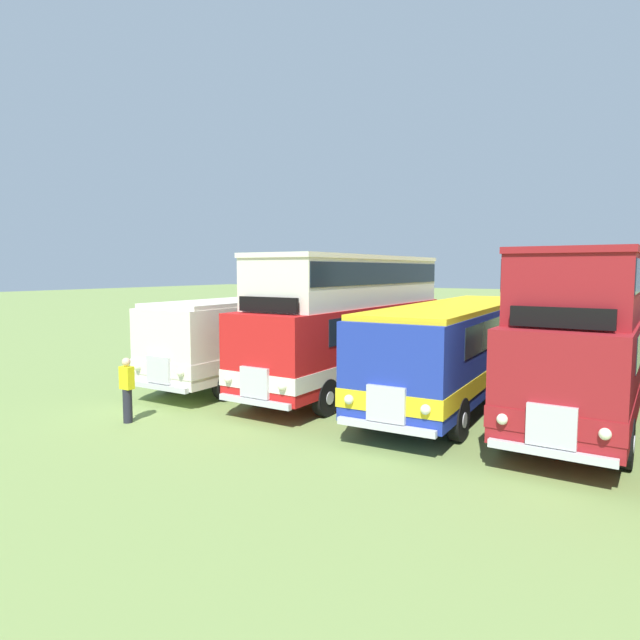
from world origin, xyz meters
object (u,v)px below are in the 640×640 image
Objects in this scene: bus_second_in_row at (351,316)px; bus_third_in_row at (459,344)px; marshal_person at (127,389)px; bus_first_in_row at (263,331)px; bus_fourth_in_row at (589,329)px.

bus_second_in_row is 3.71m from bus_third_in_row.
bus_second_in_row is 7.57m from marshal_person.
bus_first_in_row is 5.85× the size of marshal_person.
bus_third_in_row is at bearing 4.98° from bus_second_in_row.
marshal_person is at bearing -132.92° from bus_third_in_row.
bus_first_in_row is 1.00× the size of bus_second_in_row.
bus_first_in_row is 1.00× the size of bus_fourth_in_row.
marshal_person is (-10.23, -6.62, -1.58)m from bus_fourth_in_row.
bus_third_in_row is 9.73m from marshal_person.
bus_third_in_row is at bearing 3.48° from bus_first_in_row.
bus_third_in_row is (7.26, 0.44, 0.01)m from bus_first_in_row.
bus_fourth_in_row is (10.90, -0.03, 0.72)m from bus_first_in_row.
bus_second_in_row is (3.63, 0.13, 0.72)m from bus_first_in_row.
bus_fourth_in_row is (7.26, -0.16, 0.00)m from bus_second_in_row.
bus_third_in_row is 6.65× the size of marshal_person.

